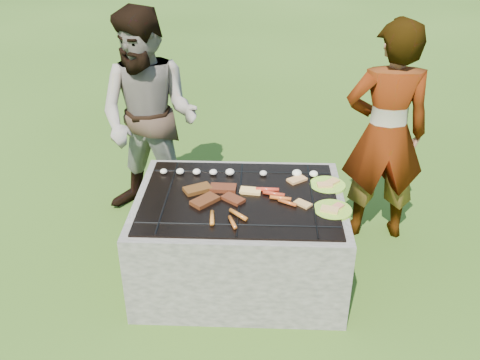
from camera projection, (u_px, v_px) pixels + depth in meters
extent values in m
plane|color=#274711|center=(240.00, 274.00, 3.61)|extent=(60.00, 60.00, 0.00)
cube|color=gray|center=(242.00, 205.00, 3.83)|extent=(1.30, 0.18, 0.60)
cube|color=gray|center=(237.00, 278.00, 3.11)|extent=(1.30, 0.18, 0.60)
cube|color=#AAA196|center=(154.00, 236.00, 3.49)|extent=(0.18, 0.64, 0.60)
cube|color=gray|center=(326.00, 240.00, 3.45)|extent=(0.18, 0.64, 0.60)
cube|color=black|center=(240.00, 245.00, 3.50)|extent=(0.94, 0.64, 0.48)
sphere|color=#FF5914|center=(240.00, 217.00, 3.39)|extent=(0.10, 0.10, 0.10)
cube|color=black|center=(240.00, 197.00, 3.32)|extent=(1.20, 0.90, 0.01)
cylinder|color=black|center=(168.00, 195.00, 3.33)|extent=(0.01, 0.88, 0.01)
cylinder|color=black|center=(240.00, 196.00, 3.32)|extent=(0.01, 0.88, 0.01)
cylinder|color=black|center=(312.00, 198.00, 3.30)|extent=(0.01, 0.88, 0.01)
cylinder|color=black|center=(237.00, 225.00, 3.04)|extent=(1.18, 0.01, 0.01)
cylinder|color=black|center=(242.00, 172.00, 3.60)|extent=(1.18, 0.01, 0.01)
ellipsoid|color=beige|center=(164.00, 171.00, 3.57)|extent=(0.05, 0.05, 0.03)
ellipsoid|color=#E8E4C5|center=(180.00, 171.00, 3.57)|extent=(0.05, 0.05, 0.04)
ellipsoid|color=white|center=(197.00, 172.00, 3.56)|extent=(0.05, 0.05, 0.04)
ellipsoid|color=silver|center=(213.00, 172.00, 3.56)|extent=(0.05, 0.05, 0.04)
ellipsoid|color=#F2E4CD|center=(230.00, 172.00, 3.55)|extent=(0.06, 0.06, 0.04)
ellipsoid|color=beige|center=(263.00, 173.00, 3.55)|extent=(0.05, 0.05, 0.03)
ellipsoid|color=white|center=(297.00, 173.00, 3.54)|extent=(0.06, 0.06, 0.05)
ellipsoid|color=#F2E9CD|center=(314.00, 174.00, 3.53)|extent=(0.06, 0.06, 0.04)
cube|color=brown|center=(198.00, 189.00, 3.37)|extent=(0.19, 0.17, 0.02)
cube|color=maroon|center=(223.00, 188.00, 3.38)|extent=(0.17, 0.10, 0.02)
cube|color=brown|center=(205.00, 201.00, 3.25)|extent=(0.19, 0.19, 0.02)
cube|color=maroon|center=(233.00, 199.00, 3.27)|extent=(0.16, 0.15, 0.02)
cylinder|color=red|center=(267.00, 190.00, 3.36)|extent=(0.15, 0.03, 0.03)
cylinder|color=red|center=(274.00, 194.00, 3.32)|extent=(0.14, 0.06, 0.03)
cylinder|color=orange|center=(281.00, 198.00, 3.27)|extent=(0.13, 0.05, 0.02)
cylinder|color=#CE6422|center=(287.00, 203.00, 3.23)|extent=(0.11, 0.08, 0.02)
cylinder|color=orange|center=(238.00, 215.00, 3.11)|extent=(0.12, 0.12, 0.03)
cylinder|color=orange|center=(212.00, 218.00, 3.08)|extent=(0.04, 0.14, 0.03)
cylinder|color=#BE791F|center=(233.00, 222.00, 3.04)|extent=(0.06, 0.12, 0.02)
cube|color=#F8DA7E|center=(251.00, 191.00, 3.36)|extent=(0.14, 0.09, 0.02)
cube|color=tan|center=(303.00, 204.00, 3.23)|extent=(0.12, 0.11, 0.01)
cube|color=tan|center=(297.00, 180.00, 3.49)|extent=(0.14, 0.13, 0.02)
cylinder|color=#C2F93B|center=(327.00, 185.00, 3.45)|extent=(0.31, 0.31, 0.01)
cube|color=#F0BF7A|center=(325.00, 185.00, 3.42)|extent=(0.10, 0.07, 0.02)
cube|color=tan|center=(332.00, 182.00, 3.46)|extent=(0.11, 0.11, 0.02)
cylinder|color=#C0D633|center=(332.00, 210.00, 3.19)|extent=(0.28, 0.28, 0.01)
cube|color=#F0C97A|center=(330.00, 210.00, 3.16)|extent=(0.12, 0.09, 0.02)
cube|color=tan|center=(337.00, 206.00, 3.20)|extent=(0.09, 0.09, 0.01)
imported|color=#A19186|center=(385.00, 134.00, 3.68)|extent=(0.58, 0.38, 1.60)
imported|color=#A6958A|center=(149.00, 119.00, 3.92)|extent=(0.91, 0.79, 1.61)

